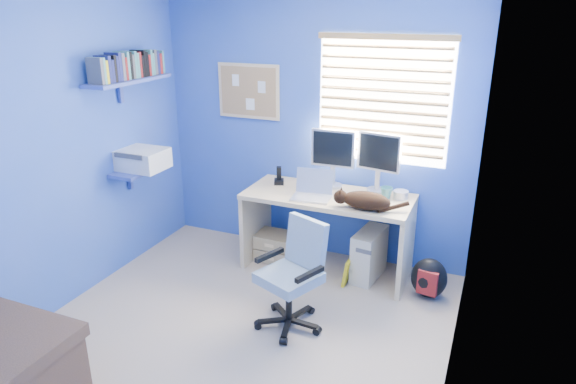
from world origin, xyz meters
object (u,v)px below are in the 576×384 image
at_px(tower_pc, 369,254).
at_px(cat, 366,201).
at_px(desk, 327,233).
at_px(office_chair, 293,288).
at_px(laptop, 312,186).

bearing_deg(tower_pc, cat, -83.62).
distance_m(desk, cat, 0.63).
relative_size(cat, office_chair, 0.49).
relative_size(laptop, cat, 0.81).
relative_size(desk, tower_pc, 3.31).
relative_size(desk, cat, 3.66).
bearing_deg(desk, laptop, -126.28).
bearing_deg(laptop, tower_pc, 10.04).
xyz_separation_m(desk, tower_pc, (0.40, 0.01, -0.14)).
relative_size(desk, office_chair, 1.78).
distance_m(laptop, cat, 0.50).
bearing_deg(cat, laptop, 166.37).
relative_size(tower_pc, office_chair, 0.54).
height_order(laptop, tower_pc, laptop).
relative_size(desk, laptop, 4.51).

